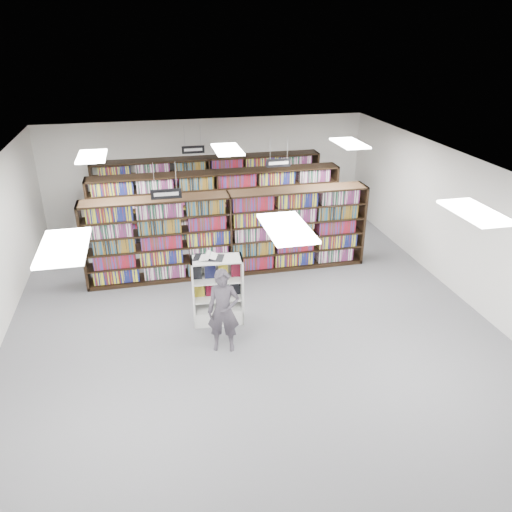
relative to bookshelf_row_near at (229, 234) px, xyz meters
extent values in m
plane|color=#57575C|center=(0.00, -2.00, -1.05)|extent=(12.00, 12.00, 0.00)
cube|color=white|center=(0.00, -2.00, 2.15)|extent=(10.00, 12.00, 0.10)
cube|color=silver|center=(0.00, 4.00, 0.55)|extent=(10.00, 0.10, 3.20)
cube|color=silver|center=(0.00, -8.00, 0.55)|extent=(10.00, 0.10, 3.20)
cube|color=silver|center=(5.00, -2.00, 0.55)|extent=(0.10, 12.00, 3.20)
cube|color=black|center=(0.00, 0.00, 0.00)|extent=(7.00, 0.60, 2.10)
cube|color=maroon|center=(0.00, 0.00, 0.00)|extent=(6.88, 0.42, 1.98)
cube|color=black|center=(0.00, 2.00, 0.00)|extent=(7.00, 0.60, 2.10)
cube|color=maroon|center=(0.00, 2.00, 0.00)|extent=(6.88, 0.42, 1.98)
cube|color=black|center=(0.00, 3.70, 0.00)|extent=(7.00, 0.60, 2.10)
cube|color=maroon|center=(0.00, 3.70, 0.00)|extent=(6.88, 0.42, 1.98)
cylinder|color=#B2B2B7|center=(-1.73, -1.00, 1.86)|extent=(0.01, 0.01, 0.58)
cylinder|color=#B2B2B7|center=(-1.27, -1.00, 1.86)|extent=(0.01, 0.01, 0.58)
cube|color=black|center=(-1.50, -1.00, 1.46)|extent=(0.65, 0.02, 0.22)
cube|color=white|center=(-1.50, -1.01, 1.46)|extent=(0.52, 0.00, 0.08)
cylinder|color=#B2B2B7|center=(1.27, 1.00, 1.86)|extent=(0.01, 0.01, 0.58)
cylinder|color=#B2B2B7|center=(1.73, 1.00, 1.86)|extent=(0.01, 0.01, 0.58)
cube|color=black|center=(1.50, 1.00, 1.46)|extent=(0.65, 0.02, 0.22)
cube|color=white|center=(1.50, 0.99, 1.46)|extent=(0.52, 0.00, 0.08)
cylinder|color=#B2B2B7|center=(-0.73, 3.00, 1.86)|extent=(0.01, 0.01, 0.58)
cylinder|color=#B2B2B7|center=(-0.27, 3.00, 1.86)|extent=(0.01, 0.01, 0.58)
cube|color=black|center=(-0.50, 3.00, 1.46)|extent=(0.65, 0.02, 0.22)
cube|color=white|center=(-0.50, 2.99, 1.46)|extent=(0.52, 0.00, 0.08)
cube|color=white|center=(-3.00, -5.00, 2.11)|extent=(0.60, 1.20, 0.04)
cube|color=white|center=(0.00, -5.00, 2.11)|extent=(0.60, 1.20, 0.04)
cube|color=white|center=(3.00, -5.00, 2.11)|extent=(0.60, 1.20, 0.04)
cube|color=white|center=(-3.00, 0.00, 2.11)|extent=(0.60, 1.20, 0.04)
cube|color=white|center=(0.00, 0.00, 2.11)|extent=(0.60, 1.20, 0.04)
cube|color=white|center=(3.00, 0.00, 2.11)|extent=(0.60, 1.20, 0.04)
cube|color=white|center=(-0.64, -2.22, -0.89)|extent=(1.09, 0.61, 0.32)
cube|color=white|center=(-1.15, -2.17, -0.31)|extent=(0.08, 0.53, 1.47)
cube|color=white|center=(-0.14, -2.26, -0.31)|extent=(0.08, 0.53, 1.47)
cube|color=white|center=(-0.62, -1.97, -0.31)|extent=(1.05, 0.11, 1.47)
cube|color=white|center=(-0.64, -2.22, 0.41)|extent=(1.09, 0.61, 0.03)
cube|color=white|center=(-0.64, -2.22, -0.47)|extent=(1.01, 0.56, 0.02)
cube|color=white|center=(-0.64, -2.22, -0.05)|extent=(1.01, 0.56, 0.02)
cube|color=black|center=(-1.05, -2.13, 0.12)|extent=(0.22, 0.09, 0.32)
cube|color=#141636|center=(-0.78, -2.15, 0.12)|extent=(0.22, 0.09, 0.32)
cube|color=gold|center=(-0.51, -2.18, 0.12)|extent=(0.22, 0.09, 0.32)
cube|color=maroon|center=(-0.24, -2.20, 0.12)|extent=(0.22, 0.09, 0.32)
cube|color=gold|center=(-1.03, -2.13, -0.31)|extent=(0.24, 0.08, 0.30)
cube|color=maroon|center=(-0.77, -2.16, -0.31)|extent=(0.24, 0.08, 0.30)
cube|color=#19492B|center=(-0.51, -2.18, -0.31)|extent=(0.24, 0.08, 0.30)
cube|color=black|center=(-0.26, -2.20, -0.31)|extent=(0.24, 0.08, 0.30)
cube|color=black|center=(-0.79, -2.16, 0.43)|extent=(0.68, 0.51, 0.01)
cube|color=white|center=(-0.94, -2.16, 0.44)|extent=(0.35, 0.39, 0.05)
cube|color=white|center=(-0.65, -2.16, 0.44)|extent=(0.35, 0.39, 0.07)
cylinder|color=white|center=(-0.81, -2.16, 0.48)|extent=(0.19, 0.32, 0.10)
imported|color=#443E47|center=(-0.68, -3.25, -0.20)|extent=(0.70, 0.54, 1.69)
camera|label=1|loc=(-1.86, -11.30, 4.72)|focal=35.00mm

